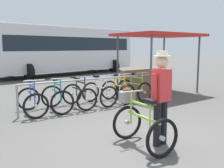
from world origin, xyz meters
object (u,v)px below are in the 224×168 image
(person_with_featured_bike, at_px, (161,94))
(bus_distant, at_px, (66,48))
(racked_bike_lime, at_px, (134,89))
(racked_bike_blue, at_px, (32,101))
(racked_bike_black, at_px, (79,95))
(racked_bike_teal, at_px, (57,98))
(racked_bike_white, at_px, (99,93))
(market_stall, at_px, (152,57))
(featured_bicycle, at_px, (139,119))
(racked_bike_yellow, at_px, (118,91))

(person_with_featured_bike, distance_m, bus_distant, 13.20)
(racked_bike_lime, distance_m, person_with_featured_bike, 4.16)
(bus_distant, bearing_deg, racked_bike_blue, -114.96)
(racked_bike_black, bearing_deg, racked_bike_teal, -176.20)
(racked_bike_black, bearing_deg, racked_bike_white, 3.81)
(racked_bike_white, bearing_deg, racked_bike_lime, 3.81)
(racked_bike_black, distance_m, market_stall, 3.90)
(racked_bike_blue, distance_m, person_with_featured_bike, 3.77)
(racked_bike_teal, xyz_separation_m, featured_bicycle, (0.48, -3.26, 0.12))
(racked_bike_lime, relative_size, person_with_featured_bike, 0.68)
(racked_bike_black, xyz_separation_m, racked_bike_yellow, (1.40, 0.09, 0.00))
(featured_bicycle, bearing_deg, racked_bike_blue, 110.17)
(racked_bike_teal, distance_m, racked_bike_black, 0.70)
(racked_bike_blue, bearing_deg, market_stall, 13.27)
(market_stall, bearing_deg, featured_bicycle, -130.97)
(racked_bike_lime, height_order, person_with_featured_bike, person_with_featured_bike)
(racked_bike_teal, bearing_deg, racked_bike_white, 3.81)
(person_with_featured_bike, relative_size, market_stall, 0.52)
(racked_bike_teal, height_order, racked_bike_black, same)
(market_stall, bearing_deg, person_with_featured_bike, -127.17)
(racked_bike_blue, xyz_separation_m, person_with_featured_bike, (1.53, -3.39, 0.58))
(person_with_featured_bike, height_order, bus_distant, bus_distant)
(racked_bike_teal, bearing_deg, bus_distant, 68.51)
(featured_bicycle, bearing_deg, racked_bike_lime, 56.18)
(racked_bike_black, relative_size, racked_bike_white, 0.98)
(racked_bike_blue, relative_size, bus_distant, 0.11)
(racked_bike_teal, distance_m, racked_bike_white, 1.40)
(racked_bike_yellow, xyz_separation_m, person_with_featured_bike, (-1.26, -3.58, 0.58))
(racked_bike_blue, bearing_deg, racked_bike_black, 3.81)
(featured_bicycle, distance_m, person_with_featured_bike, 0.61)
(racked_bike_teal, distance_m, racked_bike_lime, 2.80)
(racked_bike_lime, height_order, bus_distant, bus_distant)
(racked_bike_black, distance_m, bus_distant, 9.94)
(racked_bike_yellow, xyz_separation_m, racked_bike_lime, (0.70, 0.05, 0.00))
(racked_bike_white, bearing_deg, racked_bike_yellow, 3.81)
(featured_bicycle, relative_size, person_with_featured_bike, 0.70)
(featured_bicycle, distance_m, bus_distant, 13.14)
(racked_bike_blue, distance_m, featured_bicycle, 3.43)
(racked_bike_blue, height_order, person_with_featured_bike, person_with_featured_bike)
(racked_bike_yellow, xyz_separation_m, featured_bicycle, (-1.61, -3.40, 0.12))
(racked_bike_teal, bearing_deg, racked_bike_lime, 3.81)
(racked_bike_lime, bearing_deg, bus_distant, 84.35)
(racked_bike_teal, height_order, market_stall, market_stall)
(racked_bike_yellow, xyz_separation_m, market_stall, (2.20, 0.99, 1.03))
(racked_bike_blue, bearing_deg, racked_bike_teal, 3.81)
(racked_bike_lime, bearing_deg, racked_bike_white, -176.19)
(racked_bike_white, xyz_separation_m, bus_distant, (2.31, 9.32, 1.37))
(racked_bike_lime, bearing_deg, racked_bike_blue, -176.19)
(bus_distant, xyz_separation_m, market_stall, (0.59, -8.28, -0.35))
(racked_bike_white, xyz_separation_m, racked_bike_lime, (1.40, 0.09, 0.00))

